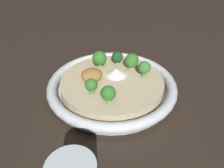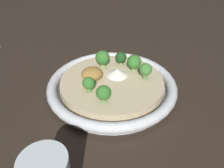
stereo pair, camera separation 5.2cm
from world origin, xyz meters
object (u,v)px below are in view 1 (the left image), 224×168
at_px(broccoli_front_left, 132,61).
at_px(broccoli_front_right, 100,59).
at_px(risotto_bowl, 112,85).
at_px(broccoli_front, 117,57).
at_px(broccoli_back_right, 108,94).
at_px(broccoli_left, 145,68).
at_px(broccoli_right, 91,85).

bearing_deg(broccoli_front_left, broccoli_front_right, -27.48).
bearing_deg(broccoli_front_right, risotto_bowl, 97.59).
distance_m(broccoli_front, broccoli_front_left, 0.04).
bearing_deg(broccoli_back_right, broccoli_front_left, -133.93).
bearing_deg(broccoli_front_right, broccoli_left, 137.81).
xyz_separation_m(broccoli_front_left, broccoli_right, (0.12, 0.06, -0.00)).
xyz_separation_m(broccoli_front_right, broccoli_front, (-0.05, 0.00, -0.00)).
bearing_deg(broccoli_front, broccoli_left, 115.96).
relative_size(risotto_bowl, broccoli_front_left, 7.24).
xyz_separation_m(broccoli_back_right, broccoli_front_left, (-0.10, -0.10, 0.00)).
bearing_deg(broccoli_front_right, broccoli_front_left, 152.52).
distance_m(broccoli_front_right, broccoli_front, 0.05).
height_order(risotto_bowl, broccoli_front_right, broccoli_front_right).
bearing_deg(broccoli_left, broccoli_front, -64.04).
xyz_separation_m(broccoli_back_right, broccoli_left, (-0.11, -0.06, 0.00)).
bearing_deg(broccoli_left, broccoli_front_right, -42.19).
relative_size(broccoli_back_right, broccoli_front_right, 0.88).
distance_m(risotto_bowl, broccoli_front, 0.08).
distance_m(broccoli_left, broccoli_front_right, 0.12).
distance_m(risotto_bowl, broccoli_front_right, 0.08).
relative_size(broccoli_left, broccoli_right, 1.11).
relative_size(broccoli_back_right, broccoli_right, 1.09).
distance_m(broccoli_left, broccoli_front_left, 0.04).
distance_m(risotto_bowl, broccoli_back_right, 0.09).
bearing_deg(broccoli_front_left, risotto_bowl, 24.23).
xyz_separation_m(broccoli_left, broccoli_front_right, (0.09, -0.08, 0.00)).
bearing_deg(broccoli_front_left, broccoli_right, 26.45).
relative_size(broccoli_left, broccoli_front_right, 0.91).
bearing_deg(risotto_bowl, broccoli_back_right, 64.32).
bearing_deg(broccoli_front_left, broccoli_left, 109.32).
distance_m(risotto_bowl, broccoli_front_left, 0.08).
height_order(broccoli_front_right, broccoli_right, broccoli_front_right).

